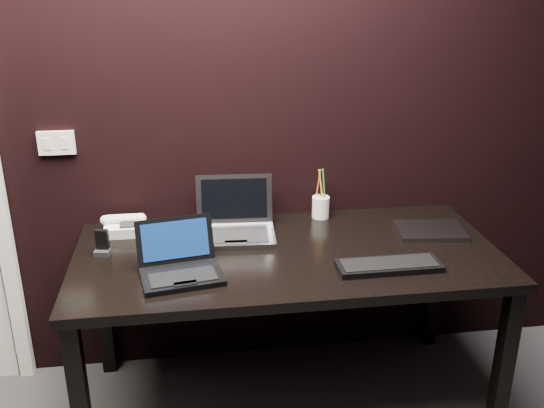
{
  "coord_description": "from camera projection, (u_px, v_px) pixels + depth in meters",
  "views": [
    {
      "loc": [
        -0.07,
        -0.77,
        1.8
      ],
      "look_at": [
        0.23,
        1.35,
        0.97
      ],
      "focal_mm": 40.0,
      "sensor_mm": 36.0,
      "label": 1
    }
  ],
  "objects": [
    {
      "name": "desk_phone",
      "position": [
        124.0,
        226.0,
        2.59
      ],
      "size": [
        0.19,
        0.15,
        0.1
      ],
      "color": "white",
      "rests_on": "desk"
    },
    {
      "name": "ext_keyboard",
      "position": [
        389.0,
        265.0,
        2.29
      ],
      "size": [
        0.4,
        0.14,
        0.03
      ],
      "color": "black",
      "rests_on": "desk"
    },
    {
      "name": "netbook",
      "position": [
        180.0,
        266.0,
        2.24
      ],
      "size": [
        0.33,
        0.3,
        0.19
      ],
      "color": "black",
      "rests_on": "desk"
    },
    {
      "name": "mobile_phone",
      "position": [
        102.0,
        245.0,
        2.4
      ],
      "size": [
        0.07,
        0.06,
        0.1
      ],
      "color": "black",
      "rests_on": "desk"
    },
    {
      "name": "pen_cup",
      "position": [
        321.0,
        206.0,
        2.75
      ],
      "size": [
        0.09,
        0.09,
        0.23
      ],
      "color": "white",
      "rests_on": "desk"
    },
    {
      "name": "wall_back",
      "position": [
        203.0,
        95.0,
        2.56
      ],
      "size": [
        4.0,
        0.0,
        4.0
      ],
      "primitive_type": "plane",
      "rotation": [
        1.57,
        0.0,
        0.0
      ],
      "color": "black",
      "rests_on": "ground"
    },
    {
      "name": "wall_switch",
      "position": [
        56.0,
        143.0,
        2.53
      ],
      "size": [
        0.15,
        0.02,
        0.1
      ],
      "color": "silver",
      "rests_on": "wall_back"
    },
    {
      "name": "closed_laptop",
      "position": [
        430.0,
        231.0,
        2.6
      ],
      "size": [
        0.31,
        0.24,
        0.02
      ],
      "color": "gray",
      "rests_on": "desk"
    },
    {
      "name": "silver_laptop",
      "position": [
        235.0,
        225.0,
        2.57
      ],
      "size": [
        0.35,
        0.32,
        0.23
      ],
      "color": "gray",
      "rests_on": "desk"
    },
    {
      "name": "desk",
      "position": [
        287.0,
        268.0,
        2.46
      ],
      "size": [
        1.7,
        0.8,
        0.74
      ],
      "color": "black",
      "rests_on": "ground"
    }
  ]
}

